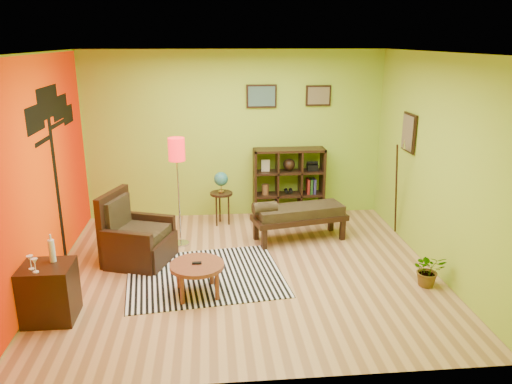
{
  "coord_description": "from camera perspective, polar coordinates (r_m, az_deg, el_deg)",
  "views": [
    {
      "loc": [
        -0.41,
        -6.03,
        2.96
      ],
      "look_at": [
        0.16,
        0.13,
        1.05
      ],
      "focal_mm": 35.0,
      "sensor_mm": 36.0,
      "label": 1
    }
  ],
  "objects": [
    {
      "name": "ground",
      "position": [
        6.73,
        -1.29,
        -8.94
      ],
      "size": [
        5.0,
        5.0,
        0.0
      ],
      "primitive_type": "plane",
      "color": "tan",
      "rests_on": "ground"
    },
    {
      "name": "armchair",
      "position": [
        7.08,
        -13.62,
        -5.46
      ],
      "size": [
        1.02,
        1.01,
        0.98
      ],
      "color": "black",
      "rests_on": "ground"
    },
    {
      "name": "side_cabinet",
      "position": [
        5.96,
        -22.55,
        -10.49
      ],
      "size": [
        0.54,
        0.49,
        0.95
      ],
      "color": "black",
      "rests_on": "ground"
    },
    {
      "name": "bench",
      "position": [
        7.57,
        4.72,
        -2.51
      ],
      "size": [
        1.5,
        0.79,
        0.66
      ],
      "color": "black",
      "rests_on": "ground"
    },
    {
      "name": "coffee_table",
      "position": [
        6.04,
        -6.76,
        -8.62
      ],
      "size": [
        0.65,
        0.65,
        0.42
      ],
      "color": "brown",
      "rests_on": "ground"
    },
    {
      "name": "globe_table",
      "position": [
        8.13,
        -4.01,
        0.8
      ],
      "size": [
        0.37,
        0.37,
        0.89
      ],
      "color": "black",
      "rests_on": "ground"
    },
    {
      "name": "room_shell",
      "position": [
        6.16,
        -2.28,
        6.3
      ],
      "size": [
        5.04,
        4.54,
        2.82
      ],
      "color": "#9CC933",
      "rests_on": "ground"
    },
    {
      "name": "floor_lamp",
      "position": [
        7.2,
        -9.01,
        3.72
      ],
      "size": [
        0.24,
        0.24,
        1.62
      ],
      "color": "silver",
      "rests_on": "ground"
    },
    {
      "name": "zebra_rug",
      "position": [
        6.61,
        -5.86,
        -9.48
      ],
      "size": [
        2.16,
        1.82,
        0.01
      ],
      "primitive_type": "cube",
      "rotation": [
        0.0,
        0.0,
        0.12
      ],
      "color": "white",
      "rests_on": "ground"
    },
    {
      "name": "cube_shelf",
      "position": [
        8.5,
        3.85,
        1.0
      ],
      "size": [
        1.2,
        0.35,
        1.2
      ],
      "color": "black",
      "rests_on": "ground"
    },
    {
      "name": "potted_plant",
      "position": [
        6.63,
        19.08,
        -8.76
      ],
      "size": [
        0.45,
        0.49,
        0.34
      ],
      "primitive_type": "imported",
      "rotation": [
        0.0,
        0.0,
        -0.16
      ],
      "color": "#26661E",
      "rests_on": "ground"
    }
  ]
}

